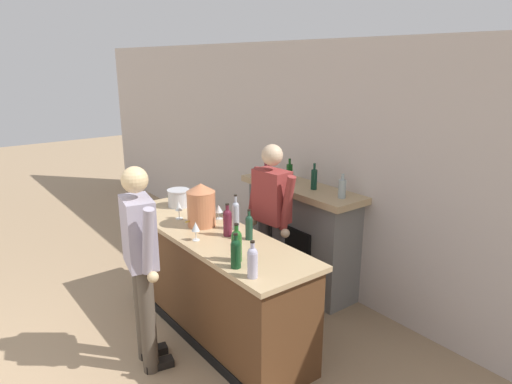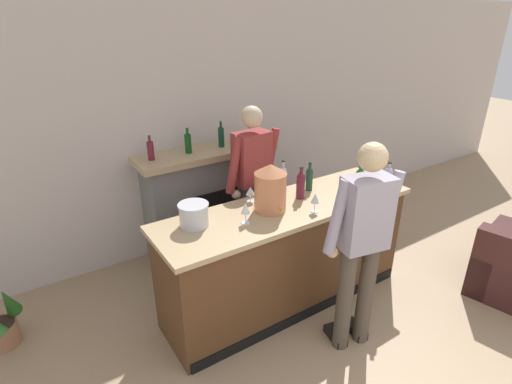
% 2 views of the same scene
% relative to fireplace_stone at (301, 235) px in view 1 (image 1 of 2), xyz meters
% --- Properties ---
extents(wall_back_panel, '(12.00, 0.07, 2.75)m').
position_rel_fireplace_stone_xyz_m(wall_back_panel, '(0.19, 0.26, 0.76)').
color(wall_back_panel, beige).
rests_on(wall_back_panel, ground_plane).
extents(bar_counter, '(2.42, 0.70, 1.02)m').
position_rel_fireplace_stone_xyz_m(bar_counter, '(0.15, -1.29, -0.10)').
color(bar_counter, '#52321C').
rests_on(bar_counter, ground_plane).
extents(fireplace_stone, '(1.55, 0.52, 1.49)m').
position_rel_fireplace_stone_xyz_m(fireplace_stone, '(0.00, 0.00, 0.00)').
color(fireplace_stone, slate).
rests_on(fireplace_stone, ground_plane).
extents(potted_plant_corner, '(0.49, 0.53, 0.64)m').
position_rel_fireplace_stone_xyz_m(potted_plant_corner, '(-2.20, -0.46, -0.34)').
color(potted_plant_corner, '#A1694B').
rests_on(potted_plant_corner, ground_plane).
extents(person_customer, '(0.65, 0.36, 1.76)m').
position_rel_fireplace_stone_xyz_m(person_customer, '(0.28, -2.03, 0.36)').
color(person_customer, '#4D4338').
rests_on(person_customer, ground_plane).
extents(person_bartender, '(0.66, 0.33, 1.76)m').
position_rel_fireplace_stone_xyz_m(person_bartender, '(0.21, -0.61, 0.36)').
color(person_bartender, '#3F3E41').
rests_on(person_bartender, ground_plane).
extents(copper_dispenser, '(0.27, 0.31, 0.42)m').
position_rel_fireplace_stone_xyz_m(copper_dispenser, '(-0.04, -1.27, 0.61)').
color(copper_dispenser, '#C3754C').
rests_on(copper_dispenser, bar_counter).
extents(ice_bucket_steel, '(0.24, 0.24, 0.19)m').
position_rel_fireplace_stone_xyz_m(ice_bucket_steel, '(-0.69, -1.17, 0.50)').
color(ice_bucket_steel, silver).
rests_on(ice_bucket_steel, bar_counter).
extents(wine_bottle_chardonnay_pale, '(0.08, 0.08, 0.31)m').
position_rel_fireplace_stone_xyz_m(wine_bottle_chardonnay_pale, '(0.82, -1.47, 0.54)').
color(wine_bottle_chardonnay_pale, '#1E571E').
rests_on(wine_bottle_chardonnay_pale, bar_counter).
extents(wine_bottle_merlot_tall, '(0.08, 0.08, 0.28)m').
position_rel_fireplace_stone_xyz_m(wine_bottle_merlot_tall, '(1.12, -1.54, 0.53)').
color(wine_bottle_merlot_tall, '#AAA8C1').
rests_on(wine_bottle_merlot_tall, bar_counter).
extents(wine_bottle_riesling_slim, '(0.08, 0.08, 0.28)m').
position_rel_fireplace_stone_xyz_m(wine_bottle_riesling_slim, '(0.92, -1.54, 0.53)').
color(wine_bottle_riesling_slim, '#0F3519').
rests_on(wine_bottle_riesling_slim, bar_counter).
extents(wine_bottle_cabernet_heavy, '(0.07, 0.07, 0.28)m').
position_rel_fireplace_stone_xyz_m(wine_bottle_cabernet_heavy, '(0.52, -1.12, 0.52)').
color(wine_bottle_cabernet_heavy, '#1A3B29').
rests_on(wine_bottle_cabernet_heavy, bar_counter).
extents(wine_bottle_rose_blush, '(0.07, 0.07, 0.34)m').
position_rel_fireplace_stone_xyz_m(wine_bottle_rose_blush, '(0.25, -1.07, 0.55)').
color(wine_bottle_rose_blush, '#A1A9B6').
rests_on(wine_bottle_rose_blush, bar_counter).
extents(wine_bottle_port_short, '(0.08, 0.08, 0.30)m').
position_rel_fireplace_stone_xyz_m(wine_bottle_port_short, '(0.33, -1.22, 0.54)').
color(wine_bottle_port_short, '#571829').
rests_on(wine_bottle_port_short, bar_counter).
extents(wine_glass_back_row, '(0.08, 0.08, 0.14)m').
position_rel_fireplace_stone_xyz_m(wine_glass_back_row, '(-0.09, -1.04, 0.50)').
color(wine_glass_back_row, silver).
rests_on(wine_glass_back_row, bar_counter).
extents(wine_glass_front_left, '(0.07, 0.07, 0.17)m').
position_rel_fireplace_stone_xyz_m(wine_glass_front_left, '(0.26, -1.51, 0.52)').
color(wine_glass_front_left, silver).
rests_on(wine_glass_front_left, bar_counter).
extents(wine_glass_front_right, '(0.07, 0.07, 0.18)m').
position_rel_fireplace_stone_xyz_m(wine_glass_front_right, '(-0.33, -1.36, 0.53)').
color(wine_glass_front_right, silver).
rests_on(wine_glass_front_right, bar_counter).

